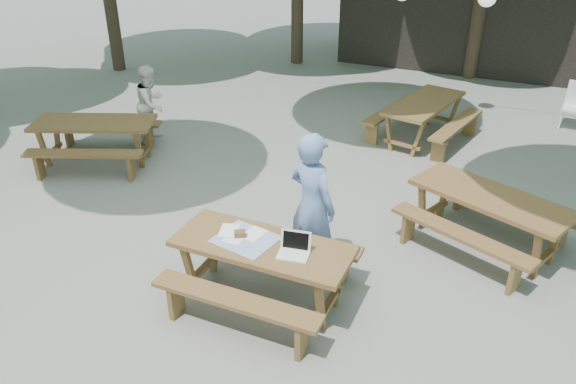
# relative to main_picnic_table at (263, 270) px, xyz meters

# --- Properties ---
(ground) EXTENTS (80.00, 80.00, 0.00)m
(ground) POSITION_rel_main_picnic_table_xyz_m (-0.07, 0.87, -0.39)
(ground) COLOR slate
(ground) RESTS_ON ground
(pavilion) EXTENTS (6.00, 3.00, 2.80)m
(pavilion) POSITION_rel_main_picnic_table_xyz_m (0.43, 11.37, 1.01)
(pavilion) COLOR black
(pavilion) RESTS_ON ground
(main_picnic_table) EXTENTS (2.00, 1.58, 0.75)m
(main_picnic_table) POSITION_rel_main_picnic_table_xyz_m (0.00, 0.00, 0.00)
(main_picnic_table) COLOR brown
(main_picnic_table) RESTS_ON ground
(picnic_table_nw) EXTENTS (2.36, 2.19, 0.75)m
(picnic_table_nw) POSITION_rel_main_picnic_table_xyz_m (-4.23, 2.16, 0.00)
(picnic_table_nw) COLOR brown
(picnic_table_nw) RESTS_ON ground
(picnic_table_ne) EXTENTS (2.36, 2.18, 0.75)m
(picnic_table_ne) POSITION_rel_main_picnic_table_xyz_m (2.18, 2.18, 0.00)
(picnic_table_ne) COLOR brown
(picnic_table_ne) RESTS_ON ground
(picnic_table_far_e) EXTENTS (1.95, 2.20, 0.75)m
(picnic_table_far_e) POSITION_rel_main_picnic_table_xyz_m (0.67, 5.41, 0.00)
(picnic_table_far_e) COLOR brown
(picnic_table_far_e) RESTS_ON ground
(woman) EXTENTS (0.78, 0.66, 1.83)m
(woman) POSITION_rel_main_picnic_table_xyz_m (0.29, 0.76, 0.52)
(woman) COLOR #6987BF
(woman) RESTS_ON ground
(second_person) EXTENTS (0.62, 0.75, 1.42)m
(second_person) POSITION_rel_main_picnic_table_xyz_m (-3.93, 3.37, 0.32)
(second_person) COLOR white
(second_person) RESTS_ON ground
(plastic_chair) EXTENTS (0.49, 0.49, 0.90)m
(plastic_chair) POSITION_rel_main_picnic_table_xyz_m (3.26, 7.18, -0.13)
(plastic_chair) COLOR white
(plastic_chair) RESTS_ON ground
(laptop) EXTENTS (0.37, 0.31, 0.24)m
(laptop) POSITION_rel_main_picnic_table_xyz_m (0.40, -0.02, 0.42)
(laptop) COLOR white
(laptop) RESTS_ON main_picnic_table
(tabletop_clutter) EXTENTS (0.76, 0.66, 0.08)m
(tabletop_clutter) POSITION_rel_main_picnic_table_xyz_m (-0.23, 0.01, 0.37)
(tabletop_clutter) COLOR #3452B3
(tabletop_clutter) RESTS_ON main_picnic_table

